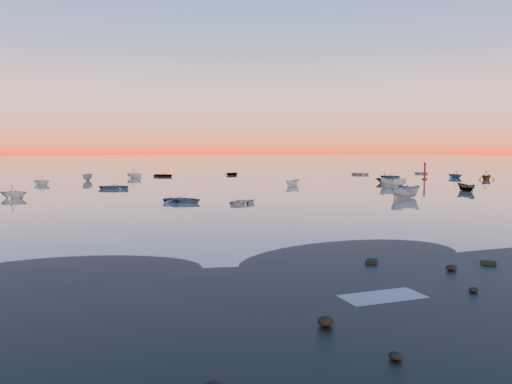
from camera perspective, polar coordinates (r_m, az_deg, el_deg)
name	(u,v)px	position (r m, az deg, el deg)	size (l,w,h in m)	color
ground	(153,172)	(126.69, -11.64, 2.28)	(600.00, 600.00, 0.00)	#685D57
mud_lobes	(408,249)	(30.96, 16.98, -6.21)	(140.00, 6.00, 0.07)	black
moored_fleet	(197,185)	(80.55, -6.75, 0.80)	(124.00, 58.00, 1.20)	beige
boat_near_left	(182,203)	(54.97, -8.41, -1.20)	(4.21, 1.76, 1.05)	#38566C
boat_near_center	(405,198)	(61.71, 16.69, -0.68)	(4.18, 1.77, 1.45)	slate
boat_near_right	(404,192)	(70.10, 16.54, -0.01)	(3.49, 1.57, 1.22)	#38566C
channel_marker	(425,172)	(99.32, 18.72, 2.16)	(0.98, 0.98, 3.48)	#440F0E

